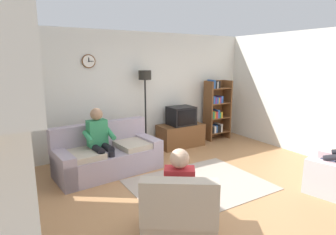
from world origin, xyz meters
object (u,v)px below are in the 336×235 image
object	(u,v)px
armchair_near_window	(179,218)
person_in_left_armchair	(179,189)
person_on_couch	(100,139)
tv	(181,116)
tv_stand	(181,135)
couch	(108,156)
floor_lamp	(145,89)
bookshelf	(216,110)

from	to	relation	value
armchair_near_window	person_in_left_armchair	size ratio (longest dim) A/B	1.05
armchair_near_window	person_in_left_armchair	distance (m)	0.33
person_in_left_armchair	person_on_couch	bearing A→B (deg)	96.19
tv	person_on_couch	distance (m)	2.34
person_in_left_armchair	tv_stand	bearing A→B (deg)	56.29
couch	floor_lamp	world-z (taller)	floor_lamp
tv	floor_lamp	xyz separation A→B (m)	(-0.89, 0.12, 0.69)
armchair_near_window	couch	bearing A→B (deg)	90.55
tv	bookshelf	size ratio (longest dim) A/B	0.38
floor_lamp	armchair_near_window	bearing A→B (deg)	-109.94
tv_stand	tv	xyz separation A→B (m)	(0.00, -0.02, 0.49)
tv	person_on_couch	bearing A→B (deg)	-162.05
bookshelf	armchair_near_window	size ratio (longest dim) A/B	1.35
tv_stand	armchair_near_window	world-z (taller)	armchair_near_window
floor_lamp	person_in_left_armchair	world-z (taller)	floor_lamp
armchair_near_window	tv	bearing A→B (deg)	56.07
couch	tv	bearing A→B (deg)	16.56
tv_stand	floor_lamp	xyz separation A→B (m)	(-0.89, 0.10, 1.18)
tv_stand	bookshelf	size ratio (longest dim) A/B	0.69
bookshelf	person_on_couch	world-z (taller)	bookshelf
person_on_couch	person_in_left_armchair	xyz separation A→B (m)	(0.24, -2.23, -0.09)
floor_lamp	tv_stand	bearing A→B (deg)	-6.33
tv_stand	person_in_left_armchair	bearing A→B (deg)	-123.71
floor_lamp	person_in_left_armchair	size ratio (longest dim) A/B	1.65
couch	person_in_left_armchair	world-z (taller)	person_in_left_armchair
bookshelf	floor_lamp	distance (m)	2.14
bookshelf	armchair_near_window	distance (m)	4.48
couch	armchair_near_window	bearing A→B (deg)	-89.45
tv_stand	armchair_near_window	size ratio (longest dim) A/B	0.94
couch	tv	distance (m)	2.19
floor_lamp	person_on_couch	xyz separation A→B (m)	(-1.33, -0.84, -0.75)
tv	person_in_left_armchair	world-z (taller)	person_in_left_armchair
tv	tv_stand	bearing A→B (deg)	90.00
tv	person_in_left_armchair	size ratio (longest dim) A/B	0.54
couch	armchair_near_window	size ratio (longest dim) A/B	1.68
tv	floor_lamp	distance (m)	1.13
couch	person_on_couch	xyz separation A→B (m)	(-0.17, -0.11, 0.39)
person_in_left_armchair	couch	bearing A→B (deg)	91.78
tv	couch	bearing A→B (deg)	-163.44
bookshelf	person_in_left_armchair	size ratio (longest dim) A/B	1.41
floor_lamp	person_in_left_armchair	bearing A→B (deg)	-109.57
tv_stand	floor_lamp	world-z (taller)	floor_lamp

